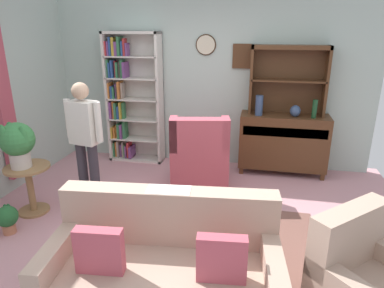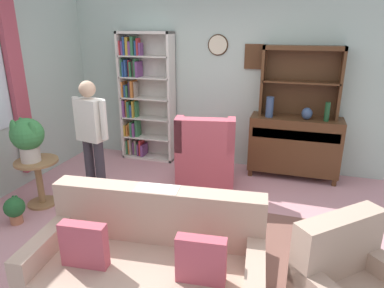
% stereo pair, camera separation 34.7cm
% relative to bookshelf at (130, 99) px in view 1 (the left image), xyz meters
% --- Properties ---
extents(ground_plane, '(5.40, 4.60, 0.02)m').
position_rel_bookshelf_xyz_m(ground_plane, '(1.30, -1.94, -1.06)').
color(ground_plane, '#C68C93').
extents(wall_back, '(5.00, 0.09, 2.80)m').
position_rel_bookshelf_xyz_m(wall_back, '(1.30, 0.19, 0.36)').
color(wall_back, '#ADC1B7').
rests_on(wall_back, ground_plane).
extents(area_rug, '(2.58, 1.84, 0.01)m').
position_rel_bookshelf_xyz_m(area_rug, '(1.50, -2.24, -1.04)').
color(area_rug, brown).
rests_on(area_rug, ground_plane).
extents(bookshelf, '(0.90, 0.30, 2.10)m').
position_rel_bookshelf_xyz_m(bookshelf, '(0.00, 0.00, 0.00)').
color(bookshelf, silver).
rests_on(bookshelf, ground_plane).
extents(sideboard, '(1.30, 0.45, 0.92)m').
position_rel_bookshelf_xyz_m(sideboard, '(2.47, -0.08, -0.54)').
color(sideboard, '#4C2D19').
rests_on(sideboard, ground_plane).
extents(sideboard_hutch, '(1.10, 0.26, 1.00)m').
position_rel_bookshelf_xyz_m(sideboard_hutch, '(2.47, 0.03, 0.51)').
color(sideboard_hutch, '#4C2D19').
rests_on(sideboard_hutch, sideboard).
extents(vase_tall, '(0.11, 0.11, 0.29)m').
position_rel_bookshelf_xyz_m(vase_tall, '(2.08, -0.16, 0.02)').
color(vase_tall, '#33476B').
rests_on(vase_tall, sideboard).
extents(vase_round, '(0.15, 0.15, 0.17)m').
position_rel_bookshelf_xyz_m(vase_round, '(2.60, -0.15, -0.04)').
color(vase_round, '#33476B').
rests_on(vase_round, sideboard).
extents(bottle_wine, '(0.07, 0.07, 0.27)m').
position_rel_bookshelf_xyz_m(bottle_wine, '(2.86, -0.17, 0.01)').
color(bottle_wine, '#194223').
rests_on(bottle_wine, sideboard).
extents(couch_floral, '(1.88, 1.03, 0.90)m').
position_rel_bookshelf_xyz_m(couch_floral, '(1.44, -3.04, -0.73)').
color(couch_floral, tan).
rests_on(couch_floral, ground_plane).
extents(wingback_chair, '(0.92, 0.93, 1.05)m').
position_rel_bookshelf_xyz_m(wingback_chair, '(1.31, -0.83, -0.66)').
color(wingback_chair, '#B74C5B').
rests_on(wingback_chair, ground_plane).
extents(plant_stand, '(0.52, 0.52, 0.60)m').
position_rel_bookshelf_xyz_m(plant_stand, '(-0.56, -1.94, -0.67)').
color(plant_stand, '#997047').
rests_on(plant_stand, ground_plane).
extents(potted_plant_large, '(0.39, 0.39, 0.54)m').
position_rel_bookshelf_xyz_m(potted_plant_large, '(-0.60, -1.98, -0.12)').
color(potted_plant_large, beige).
rests_on(potted_plant_large, plant_stand).
extents(potted_plant_small, '(0.23, 0.23, 0.32)m').
position_rel_bookshelf_xyz_m(potted_plant_small, '(-0.54, -2.40, -0.86)').
color(potted_plant_small, '#AD6B4C').
rests_on(potted_plant_small, ground_plane).
extents(person_reading, '(0.53, 0.26, 1.56)m').
position_rel_bookshelf_xyz_m(person_reading, '(0.04, -1.60, -0.14)').
color(person_reading, '#38333D').
rests_on(person_reading, ground_plane).
extents(coffee_table, '(0.80, 0.50, 0.42)m').
position_rel_bookshelf_xyz_m(coffee_table, '(1.67, -2.25, -0.69)').
color(coffee_table, '#4C2D19').
rests_on(coffee_table, ground_plane).
extents(book_stack, '(0.21, 0.15, 0.07)m').
position_rel_bookshelf_xyz_m(book_stack, '(1.65, -2.28, -0.59)').
color(book_stack, '#723F7F').
rests_on(book_stack, coffee_table).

